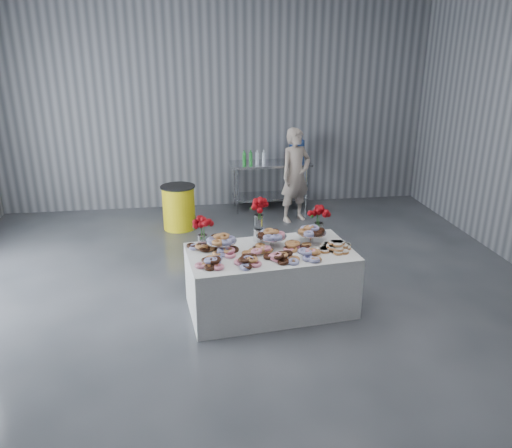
% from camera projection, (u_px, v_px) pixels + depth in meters
% --- Properties ---
extents(ground, '(9.00, 9.00, 0.00)m').
position_uv_depth(ground, '(248.00, 325.00, 5.67)').
color(ground, '#33353A').
rests_on(ground, ground).
extents(room_walls, '(8.04, 9.04, 4.02)m').
position_uv_depth(room_walls, '(218.00, 85.00, 4.78)').
color(room_walls, gray).
rests_on(room_walls, ground).
extents(display_table, '(1.99, 1.19, 0.75)m').
position_uv_depth(display_table, '(270.00, 280.00, 5.90)').
color(display_table, white).
rests_on(display_table, ground).
extents(prep_table, '(1.50, 0.60, 0.90)m').
position_uv_depth(prep_table, '(270.00, 177.00, 9.39)').
color(prep_table, silver).
rests_on(prep_table, ground).
extents(donut_mounds, '(1.88, 0.98, 0.09)m').
position_uv_depth(donut_mounds, '(271.00, 249.00, 5.70)').
color(donut_mounds, tan).
rests_on(donut_mounds, display_table).
extents(cake_stand_left, '(0.36, 0.36, 0.17)m').
position_uv_depth(cake_stand_left, '(221.00, 240.00, 5.73)').
color(cake_stand_left, silver).
rests_on(cake_stand_left, display_table).
extents(cake_stand_mid, '(0.36, 0.36, 0.17)m').
position_uv_depth(cake_stand_mid, '(271.00, 235.00, 5.87)').
color(cake_stand_mid, silver).
rests_on(cake_stand_mid, display_table).
extents(cake_stand_right, '(0.36, 0.36, 0.17)m').
position_uv_depth(cake_stand_right, '(311.00, 231.00, 5.98)').
color(cake_stand_right, silver).
rests_on(cake_stand_right, display_table).
extents(danish_pile, '(0.48, 0.48, 0.11)m').
position_uv_depth(danish_pile, '(336.00, 245.00, 5.78)').
color(danish_pile, white).
rests_on(danish_pile, display_table).
extents(bouquet_left, '(0.26, 0.26, 0.42)m').
position_uv_depth(bouquet_left, '(202.00, 226.00, 5.72)').
color(bouquet_left, white).
rests_on(bouquet_left, display_table).
extents(bouquet_right, '(0.26, 0.26, 0.42)m').
position_uv_depth(bouquet_right, '(319.00, 214.00, 6.10)').
color(bouquet_right, white).
rests_on(bouquet_right, display_table).
extents(bouquet_center, '(0.26, 0.26, 0.57)m').
position_uv_depth(bouquet_center, '(259.00, 211.00, 5.94)').
color(bouquet_center, silver).
rests_on(bouquet_center, display_table).
extents(water_jug, '(0.28, 0.28, 0.55)m').
position_uv_depth(water_jug, '(297.00, 148.00, 9.27)').
color(water_jug, blue).
rests_on(water_jug, prep_table).
extents(drink_bottles, '(0.54, 0.08, 0.27)m').
position_uv_depth(drink_bottles, '(254.00, 157.00, 9.10)').
color(drink_bottles, '#268C33').
rests_on(drink_bottles, prep_table).
extents(person, '(0.71, 0.61, 1.65)m').
position_uv_depth(person, '(296.00, 175.00, 8.70)').
color(person, '#CC8C93').
rests_on(person, ground).
extents(trash_barrel, '(0.59, 0.59, 0.75)m').
position_uv_depth(trash_barrel, '(179.00, 207.00, 8.47)').
color(trash_barrel, yellow).
rests_on(trash_barrel, ground).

